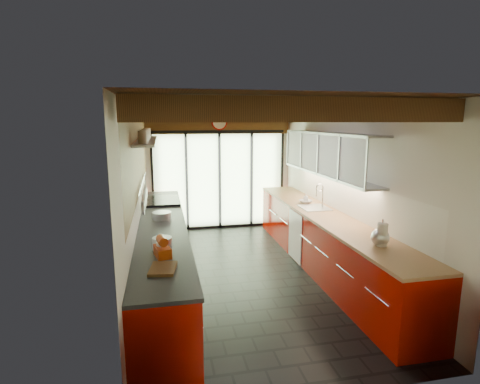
% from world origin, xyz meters
% --- Properties ---
extents(ground, '(5.50, 5.50, 0.00)m').
position_xyz_m(ground, '(0.00, 0.00, 0.00)').
color(ground, black).
rests_on(ground, ground).
extents(room_shell, '(5.50, 5.50, 5.50)m').
position_xyz_m(room_shell, '(0.00, 0.00, 1.65)').
color(room_shell, silver).
rests_on(room_shell, ground).
extents(ceiling_beams, '(3.14, 5.06, 4.90)m').
position_xyz_m(ceiling_beams, '(-0.00, 0.38, 2.46)').
color(ceiling_beams, '#593316').
rests_on(ceiling_beams, ground).
extents(glass_door, '(2.95, 0.10, 2.90)m').
position_xyz_m(glass_door, '(0.00, 2.69, 1.66)').
color(glass_door, '#C6EAAD').
rests_on(glass_door, ground).
extents(left_counter, '(0.68, 5.00, 0.92)m').
position_xyz_m(left_counter, '(-1.28, 0.00, 0.46)').
color(left_counter, '#9A0C00').
rests_on(left_counter, ground).
extents(range_stove, '(0.66, 0.90, 0.97)m').
position_xyz_m(range_stove, '(-1.28, 1.45, 0.47)').
color(range_stove, silver).
rests_on(range_stove, ground).
extents(right_counter, '(0.68, 5.00, 0.92)m').
position_xyz_m(right_counter, '(1.27, 0.00, 0.46)').
color(right_counter, '#9A0C00').
rests_on(right_counter, ground).
extents(sink_assembly, '(0.45, 0.52, 0.43)m').
position_xyz_m(sink_assembly, '(1.29, 0.40, 0.96)').
color(sink_assembly, silver).
rests_on(sink_assembly, right_counter).
extents(upper_cabinets_right, '(0.34, 3.00, 3.00)m').
position_xyz_m(upper_cabinets_right, '(1.43, 0.30, 1.85)').
color(upper_cabinets_right, silver).
rests_on(upper_cabinets_right, ground).
extents(left_wall_fixtures, '(0.28, 2.60, 0.96)m').
position_xyz_m(left_wall_fixtures, '(-1.47, 0.14, 1.88)').
color(left_wall_fixtures, silver).
rests_on(left_wall_fixtures, ground).
extents(stand_mixer, '(0.20, 0.29, 0.24)m').
position_xyz_m(stand_mixer, '(-1.27, -1.41, 1.01)').
color(stand_mixer, '#CC4610').
rests_on(stand_mixer, left_counter).
extents(pot_large, '(0.28, 0.28, 0.14)m').
position_xyz_m(pot_large, '(-1.27, -1.19, 0.99)').
color(pot_large, silver).
rests_on(pot_large, left_counter).
extents(pot_small, '(0.37, 0.37, 0.11)m').
position_xyz_m(pot_small, '(-1.27, 0.20, 0.97)').
color(pot_small, silver).
rests_on(pot_small, left_counter).
extents(cutting_board, '(0.30, 0.38, 0.03)m').
position_xyz_m(cutting_board, '(-1.27, -1.81, 0.93)').
color(cutting_board, brown).
rests_on(cutting_board, left_counter).
extents(kettle, '(0.25, 0.29, 0.26)m').
position_xyz_m(kettle, '(1.27, -1.57, 1.03)').
color(kettle, silver).
rests_on(kettle, right_counter).
extents(paper_towel, '(0.16, 0.16, 0.33)m').
position_xyz_m(paper_towel, '(1.27, -1.61, 1.06)').
color(paper_towel, white).
rests_on(paper_towel, right_counter).
extents(soap_bottle, '(0.11, 0.11, 0.18)m').
position_xyz_m(soap_bottle, '(1.27, 0.79, 1.01)').
color(soap_bottle, silver).
rests_on(soap_bottle, right_counter).
extents(bowl, '(0.23, 0.23, 0.06)m').
position_xyz_m(bowl, '(1.27, 0.80, 0.95)').
color(bowl, silver).
rests_on(bowl, right_counter).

